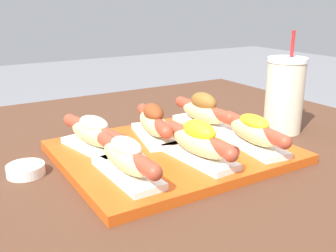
{
  "coord_description": "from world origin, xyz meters",
  "views": [
    {
      "loc": [
        -0.4,
        -0.7,
        0.99
      ],
      "look_at": [
        -0.01,
        -0.05,
        0.75
      ],
      "focal_mm": 42.0,
      "sensor_mm": 36.0,
      "label": 1
    }
  ],
  "objects_px": {
    "serving_tray": "(173,152)",
    "hot_dog_2": "(254,132)",
    "sauce_bowl": "(26,169)",
    "drink_cup": "(285,95)",
    "hot_dog_1": "(197,143)",
    "hot_dog_5": "(203,112)",
    "hot_dog_4": "(153,123)",
    "hot_dog_3": "(93,133)",
    "hot_dog_0": "(127,158)"
  },
  "relations": [
    {
      "from": "serving_tray",
      "to": "hot_dog_2",
      "type": "height_order",
      "value": "hot_dog_2"
    },
    {
      "from": "sauce_bowl",
      "to": "drink_cup",
      "type": "height_order",
      "value": "drink_cup"
    },
    {
      "from": "hot_dog_1",
      "to": "hot_dog_5",
      "type": "xyz_separation_m",
      "value": [
        0.13,
        0.16,
        0.0
      ]
    },
    {
      "from": "hot_dog_1",
      "to": "hot_dog_4",
      "type": "relative_size",
      "value": 1.02
    },
    {
      "from": "drink_cup",
      "to": "hot_dog_2",
      "type": "bearing_deg",
      "value": -154.44
    },
    {
      "from": "serving_tray",
      "to": "hot_dog_4",
      "type": "height_order",
      "value": "hot_dog_4"
    },
    {
      "from": "serving_tray",
      "to": "hot_dog_1",
      "type": "xyz_separation_m",
      "value": [
        0.0,
        -0.08,
        0.04
      ]
    },
    {
      "from": "serving_tray",
      "to": "hot_dog_2",
      "type": "relative_size",
      "value": 2.13
    },
    {
      "from": "serving_tray",
      "to": "hot_dog_5",
      "type": "distance_m",
      "value": 0.16
    },
    {
      "from": "hot_dog_3",
      "to": "sauce_bowl",
      "type": "height_order",
      "value": "hot_dog_3"
    },
    {
      "from": "hot_dog_1",
      "to": "sauce_bowl",
      "type": "bearing_deg",
      "value": 153.05
    },
    {
      "from": "serving_tray",
      "to": "hot_dog_3",
      "type": "bearing_deg",
      "value": 151.59
    },
    {
      "from": "hot_dog_5",
      "to": "drink_cup",
      "type": "xyz_separation_m",
      "value": [
        0.17,
        -0.08,
        0.04
      ]
    },
    {
      "from": "hot_dog_0",
      "to": "drink_cup",
      "type": "distance_m",
      "value": 0.45
    },
    {
      "from": "serving_tray",
      "to": "drink_cup",
      "type": "bearing_deg",
      "value": -0.47
    },
    {
      "from": "hot_dog_3",
      "to": "hot_dog_4",
      "type": "relative_size",
      "value": 1.0
    },
    {
      "from": "hot_dog_4",
      "to": "sauce_bowl",
      "type": "distance_m",
      "value": 0.27
    },
    {
      "from": "hot_dog_3",
      "to": "hot_dog_5",
      "type": "xyz_separation_m",
      "value": [
        0.27,
        0.01,
        0.0
      ]
    },
    {
      "from": "hot_dog_3",
      "to": "serving_tray",
      "type": "bearing_deg",
      "value": -28.41
    },
    {
      "from": "hot_dog_3",
      "to": "hot_dog_4",
      "type": "xyz_separation_m",
      "value": [
        0.13,
        -0.0,
        0.0
      ]
    },
    {
      "from": "drink_cup",
      "to": "hot_dog_4",
      "type": "bearing_deg",
      "value": 166.77
    },
    {
      "from": "hot_dog_4",
      "to": "sauce_bowl",
      "type": "bearing_deg",
      "value": -177.98
    },
    {
      "from": "hot_dog_2",
      "to": "drink_cup",
      "type": "distance_m",
      "value": 0.19
    },
    {
      "from": "sauce_bowl",
      "to": "hot_dog_1",
      "type": "bearing_deg",
      "value": -26.95
    },
    {
      "from": "hot_dog_2",
      "to": "hot_dog_3",
      "type": "xyz_separation_m",
      "value": [
        -0.27,
        0.16,
        0.0
      ]
    },
    {
      "from": "hot_dog_2",
      "to": "hot_dog_4",
      "type": "height_order",
      "value": "hot_dog_4"
    },
    {
      "from": "hot_dog_2",
      "to": "hot_dog_5",
      "type": "xyz_separation_m",
      "value": [
        -0.0,
        0.17,
        0.0
      ]
    },
    {
      "from": "sauce_bowl",
      "to": "hot_dog_0",
      "type": "bearing_deg",
      "value": -44.78
    },
    {
      "from": "hot_dog_2",
      "to": "hot_dog_3",
      "type": "distance_m",
      "value": 0.32
    },
    {
      "from": "hot_dog_3",
      "to": "sauce_bowl",
      "type": "distance_m",
      "value": 0.14
    },
    {
      "from": "hot_dog_1",
      "to": "hot_dog_4",
      "type": "distance_m",
      "value": 0.15
    },
    {
      "from": "serving_tray",
      "to": "sauce_bowl",
      "type": "bearing_deg",
      "value": 167.44
    },
    {
      "from": "hot_dog_1",
      "to": "hot_dog_2",
      "type": "bearing_deg",
      "value": -2.02
    },
    {
      "from": "hot_dog_0",
      "to": "drink_cup",
      "type": "height_order",
      "value": "drink_cup"
    },
    {
      "from": "serving_tray",
      "to": "hot_dog_1",
      "type": "height_order",
      "value": "hot_dog_1"
    },
    {
      "from": "hot_dog_2",
      "to": "hot_dog_3",
      "type": "bearing_deg",
      "value": 149.9
    },
    {
      "from": "hot_dog_0",
      "to": "hot_dog_3",
      "type": "height_order",
      "value": "hot_dog_3"
    },
    {
      "from": "hot_dog_0",
      "to": "hot_dog_3",
      "type": "bearing_deg",
      "value": 90.07
    },
    {
      "from": "sauce_bowl",
      "to": "drink_cup",
      "type": "xyz_separation_m",
      "value": [
        0.58,
        -0.06,
        0.08
      ]
    },
    {
      "from": "hot_dog_0",
      "to": "hot_dog_1",
      "type": "xyz_separation_m",
      "value": [
        0.14,
        -0.0,
        0.0
      ]
    },
    {
      "from": "hot_dog_5",
      "to": "hot_dog_4",
      "type": "bearing_deg",
      "value": -175.37
    },
    {
      "from": "serving_tray",
      "to": "hot_dog_0",
      "type": "relative_size",
      "value": 2.12
    },
    {
      "from": "drink_cup",
      "to": "hot_dog_0",
      "type": "bearing_deg",
      "value": -170.82
    },
    {
      "from": "hot_dog_1",
      "to": "hot_dog_2",
      "type": "relative_size",
      "value": 1.0
    },
    {
      "from": "hot_dog_1",
      "to": "hot_dog_0",
      "type": "bearing_deg",
      "value": 177.98
    },
    {
      "from": "hot_dog_3",
      "to": "hot_dog_1",
      "type": "bearing_deg",
      "value": -47.77
    },
    {
      "from": "hot_dog_3",
      "to": "sauce_bowl",
      "type": "relative_size",
      "value": 2.98
    },
    {
      "from": "hot_dog_2",
      "to": "drink_cup",
      "type": "xyz_separation_m",
      "value": [
        0.17,
        0.08,
        0.04
      ]
    },
    {
      "from": "serving_tray",
      "to": "sauce_bowl",
      "type": "relative_size",
      "value": 6.46
    },
    {
      "from": "hot_dog_5",
      "to": "drink_cup",
      "type": "height_order",
      "value": "drink_cup"
    }
  ]
}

